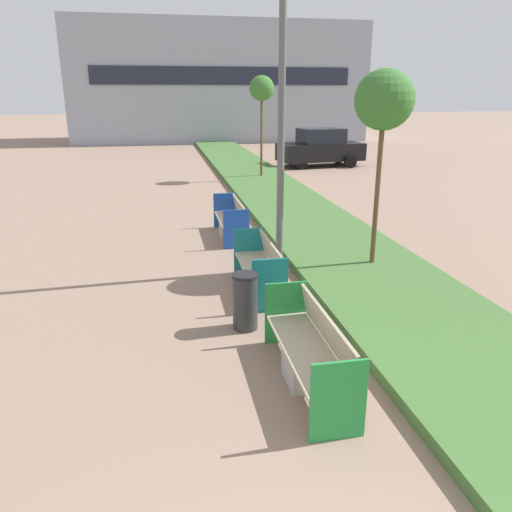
{
  "coord_description": "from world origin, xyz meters",
  "views": [
    {
      "loc": [
        -0.8,
        -1.27,
        3.55
      ],
      "look_at": [
        0.9,
        7.54,
        0.6
      ],
      "focal_mm": 35.0,
      "sensor_mm": 36.0,
      "label": 1
    }
  ],
  "objects_px": {
    "bench_teal_frame": "(260,271)",
    "litter_bin": "(245,301)",
    "bench_blue_frame": "(232,223)",
    "bench_green_frame": "(310,356)",
    "sapling_tree_near": "(384,102)",
    "street_lamp_post": "(282,44)",
    "parked_car_distant": "(321,148)",
    "sapling_tree_far": "(262,90)"
  },
  "relations": [
    {
      "from": "bench_green_frame",
      "to": "bench_teal_frame",
      "type": "distance_m",
      "value": 3.21
    },
    {
      "from": "bench_green_frame",
      "to": "bench_teal_frame",
      "type": "xyz_separation_m",
      "value": [
        -0.0,
        3.21,
        -0.01
      ]
    },
    {
      "from": "bench_teal_frame",
      "to": "litter_bin",
      "type": "height_order",
      "value": "bench_teal_frame"
    },
    {
      "from": "street_lamp_post",
      "to": "parked_car_distant",
      "type": "distance_m",
      "value": 16.05
    },
    {
      "from": "sapling_tree_near",
      "to": "sapling_tree_far",
      "type": "relative_size",
      "value": 0.95
    },
    {
      "from": "bench_blue_frame",
      "to": "sapling_tree_far",
      "type": "bearing_deg",
      "value": 73.6
    },
    {
      "from": "litter_bin",
      "to": "parked_car_distant",
      "type": "relative_size",
      "value": 0.21
    },
    {
      "from": "sapling_tree_far",
      "to": "parked_car_distant",
      "type": "distance_m",
      "value": 5.73
    },
    {
      "from": "sapling_tree_far",
      "to": "street_lamp_post",
      "type": "bearing_deg",
      "value": -99.61
    },
    {
      "from": "bench_teal_frame",
      "to": "street_lamp_post",
      "type": "distance_m",
      "value": 4.2
    },
    {
      "from": "bench_blue_frame",
      "to": "litter_bin",
      "type": "relative_size",
      "value": 2.3
    },
    {
      "from": "sapling_tree_near",
      "to": "parked_car_distant",
      "type": "relative_size",
      "value": 0.91
    },
    {
      "from": "street_lamp_post",
      "to": "litter_bin",
      "type": "bearing_deg",
      "value": -114.33
    },
    {
      "from": "street_lamp_post",
      "to": "bench_teal_frame",
      "type": "bearing_deg",
      "value": -120.76
    },
    {
      "from": "bench_teal_frame",
      "to": "bench_blue_frame",
      "type": "xyz_separation_m",
      "value": [
        0.0,
        3.72,
        0.0
      ]
    },
    {
      "from": "bench_blue_frame",
      "to": "litter_bin",
      "type": "height_order",
      "value": "bench_blue_frame"
    },
    {
      "from": "sapling_tree_far",
      "to": "parked_car_distant",
      "type": "height_order",
      "value": "sapling_tree_far"
    },
    {
      "from": "sapling_tree_far",
      "to": "parked_car_distant",
      "type": "xyz_separation_m",
      "value": [
        3.71,
        3.41,
        -2.73
      ]
    },
    {
      "from": "sapling_tree_near",
      "to": "parked_car_distant",
      "type": "xyz_separation_m",
      "value": [
        3.71,
        15.02,
        -2.46
      ]
    },
    {
      "from": "bench_blue_frame",
      "to": "litter_bin",
      "type": "distance_m",
      "value": 5.28
    },
    {
      "from": "litter_bin",
      "to": "sapling_tree_near",
      "type": "bearing_deg",
      "value": 35.43
    },
    {
      "from": "bench_green_frame",
      "to": "sapling_tree_near",
      "type": "distance_m",
      "value": 5.49
    },
    {
      "from": "street_lamp_post",
      "to": "parked_car_distant",
      "type": "bearing_deg",
      "value": 69.02
    },
    {
      "from": "bench_green_frame",
      "to": "street_lamp_post",
      "type": "bearing_deg",
      "value": 81.82
    },
    {
      "from": "bench_green_frame",
      "to": "litter_bin",
      "type": "distance_m",
      "value": 1.76
    },
    {
      "from": "bench_blue_frame",
      "to": "parked_car_distant",
      "type": "distance_m",
      "value": 13.48
    },
    {
      "from": "bench_green_frame",
      "to": "sapling_tree_near",
      "type": "bearing_deg",
      "value": 56.91
    },
    {
      "from": "bench_teal_frame",
      "to": "parked_car_distant",
      "type": "relative_size",
      "value": 0.46
    },
    {
      "from": "sapling_tree_near",
      "to": "parked_car_distant",
      "type": "bearing_deg",
      "value": 76.13
    },
    {
      "from": "litter_bin",
      "to": "street_lamp_post",
      "type": "distance_m",
      "value": 4.84
    },
    {
      "from": "bench_green_frame",
      "to": "sapling_tree_near",
      "type": "xyz_separation_m",
      "value": [
        2.51,
        3.85,
        3.0
      ]
    },
    {
      "from": "bench_teal_frame",
      "to": "bench_blue_frame",
      "type": "relative_size",
      "value": 0.97
    },
    {
      "from": "bench_teal_frame",
      "to": "litter_bin",
      "type": "relative_size",
      "value": 2.23
    },
    {
      "from": "bench_teal_frame",
      "to": "street_lamp_post",
      "type": "xyz_separation_m",
      "value": [
        0.61,
        1.03,
        4.03
      ]
    },
    {
      "from": "bench_blue_frame",
      "to": "sapling_tree_far",
      "type": "relative_size",
      "value": 0.5
    },
    {
      "from": "bench_blue_frame",
      "to": "sapling_tree_far",
      "type": "height_order",
      "value": "sapling_tree_far"
    },
    {
      "from": "street_lamp_post",
      "to": "sapling_tree_near",
      "type": "relative_size",
      "value": 2.01
    },
    {
      "from": "bench_green_frame",
      "to": "bench_blue_frame",
      "type": "bearing_deg",
      "value": 90.02
    },
    {
      "from": "bench_green_frame",
      "to": "sapling_tree_far",
      "type": "height_order",
      "value": "sapling_tree_far"
    },
    {
      "from": "bench_teal_frame",
      "to": "sapling_tree_far",
      "type": "xyz_separation_m",
      "value": [
        2.51,
        12.25,
        3.28
      ]
    },
    {
      "from": "bench_green_frame",
      "to": "bench_teal_frame",
      "type": "bearing_deg",
      "value": 90.06
    },
    {
      "from": "street_lamp_post",
      "to": "sapling_tree_near",
      "type": "bearing_deg",
      "value": -11.63
    }
  ]
}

